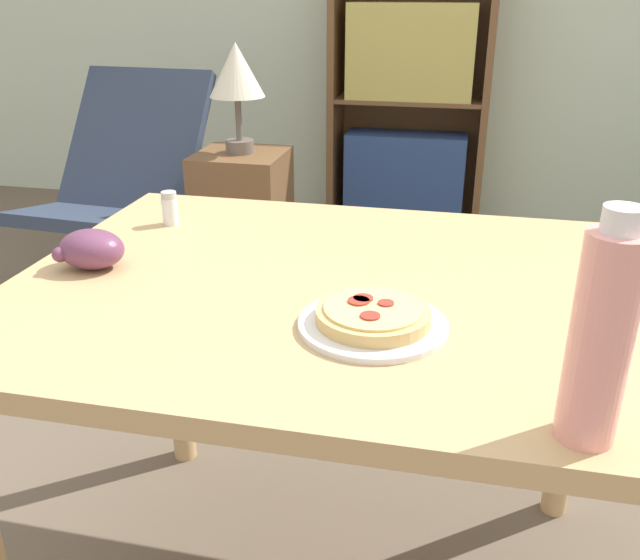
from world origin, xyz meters
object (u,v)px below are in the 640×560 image
Objects in this scene: salt_shaker at (170,208)px; bookshelf at (408,111)px; side_table at (244,226)px; pizza_on_plate at (373,319)px; table_lamp at (237,75)px; drink_bottle at (601,337)px; grape_bunch at (91,249)px; lounge_chair_near at (123,225)px.

salt_shaker is 0.05× the size of bookshelf.
pizza_on_plate is at bearing -64.78° from side_table.
side_table is (-0.26, 1.22, -0.47)m from salt_shaker.
side_table is at bearing 0.00° from table_lamp.
table_lamp is (-1.02, 1.81, 0.03)m from drink_bottle.
lounge_chair_near reaches higher than grape_bunch.
drink_bottle reaches higher than grape_bunch.
grape_bunch is 0.29× the size of table_lamp.
grape_bunch is 0.14× the size of lounge_chair_near.
grape_bunch is 0.87m from drink_bottle.
bookshelf is (-0.48, 2.90, -0.26)m from drink_bottle.
table_lamp is at bearing 115.22° from pizza_on_plate.
salt_shaker is at bearing -77.77° from side_table.
grape_bunch is 0.09× the size of bookshelf.
side_table is at bearing 102.23° from salt_shaker.
bookshelf reaches higher than side_table.
table_lamp reaches higher than drink_bottle.
side_table is at bearing 98.75° from grape_bunch.
lounge_chair_near is (-0.77, 1.16, -0.48)m from salt_shaker.
drink_bottle is 0.96m from salt_shaker.
lounge_chair_near is at bearing 123.67° from salt_shaker.
table_lamp is at bearing 10.38° from lounge_chair_near.
pizza_on_plate is 3.12× the size of salt_shaker.
pizza_on_plate is 1.77m from table_lamp.
lounge_chair_near is at bearing -173.70° from table_lamp.
lounge_chair_near is at bearing 129.33° from pizza_on_plate.
drink_bottle is at bearing -80.69° from bookshelf.
table_lamp is at bearing 119.49° from drink_bottle.
salt_shaker reaches higher than pizza_on_plate.
pizza_on_plate is at bearing -64.78° from table_lamp.
grape_bunch is at bearing -81.25° from side_table.
pizza_on_plate is 0.54m from grape_bunch.
salt_shaker is 2.34m from bookshelf.
pizza_on_plate is 1.82m from side_table.
salt_shaker reaches higher than side_table.
bookshelf reaches higher than salt_shaker.
side_table is (-1.02, 1.81, -0.56)m from drink_bottle.
grape_bunch is at bearing 166.82° from pizza_on_plate.
drink_bottle reaches higher than pizza_on_plate.
bookshelf is (0.28, 2.32, -0.17)m from salt_shaker.
bookshelf is 3.22× the size of table_lamp.
table_lamp is (-0.23, 1.47, 0.12)m from grape_bunch.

